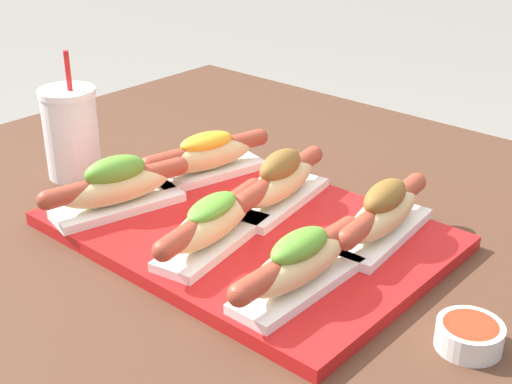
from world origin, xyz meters
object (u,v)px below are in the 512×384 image
(hot_dog_2, at_px, (299,263))
(hot_dog_4, at_px, (280,181))
(drink_cup, at_px, (71,133))
(serving_tray, at_px, (246,230))
(hot_dog_5, at_px, (384,213))
(hot_dog_3, at_px, (207,155))
(sauce_bowl, at_px, (469,334))
(hot_dog_0, at_px, (117,186))
(hot_dog_1, at_px, (213,223))

(hot_dog_2, bearing_deg, hot_dog_4, 135.23)
(hot_dog_2, bearing_deg, drink_cup, 174.50)
(serving_tray, relative_size, hot_dog_2, 2.26)
(hot_dog_2, distance_m, hot_dog_5, 0.16)
(hot_dog_3, xyz_separation_m, sauce_bowl, (0.48, -0.10, -0.04))
(hot_dog_5, bearing_deg, drink_cup, -166.53)
(serving_tray, distance_m, hot_dog_4, 0.09)
(sauce_bowl, bearing_deg, hot_dog_5, 147.75)
(hot_dog_0, xyz_separation_m, hot_dog_3, (0.01, 0.16, -0.00))
(serving_tray, height_order, hot_dog_1, hot_dog_1)
(hot_dog_0, height_order, drink_cup, drink_cup)
(serving_tray, height_order, hot_dog_0, hot_dog_0)
(drink_cup, bearing_deg, serving_tray, 5.01)
(hot_dog_5, bearing_deg, hot_dog_0, -151.30)
(hot_dog_2, relative_size, hot_dog_5, 1.00)
(hot_dog_3, distance_m, sauce_bowl, 0.49)
(hot_dog_2, distance_m, hot_dog_4, 0.21)
(hot_dog_5, bearing_deg, hot_dog_3, -178.02)
(hot_dog_1, xyz_separation_m, hot_dog_5, (0.15, 0.16, 0.00))
(hot_dog_5, relative_size, drink_cup, 1.09)
(serving_tray, xyz_separation_m, hot_dog_2, (0.15, -0.08, 0.04))
(hot_dog_1, height_order, hot_dog_4, hot_dog_4)
(hot_dog_2, bearing_deg, sauce_bowl, 16.38)
(hot_dog_5, bearing_deg, hot_dog_1, -132.89)
(hot_dog_1, height_order, hot_dog_5, hot_dog_5)
(serving_tray, relative_size, hot_dog_1, 2.29)
(drink_cup, bearing_deg, hot_dog_0, -17.16)
(serving_tray, height_order, drink_cup, drink_cup)
(hot_dog_3, relative_size, hot_dog_5, 0.98)
(serving_tray, distance_m, sauce_bowl, 0.33)
(sauce_bowl, bearing_deg, hot_dog_4, 163.63)
(hot_dog_0, distance_m, hot_dog_2, 0.31)
(hot_dog_1, xyz_separation_m, drink_cup, (-0.34, 0.04, 0.02))
(serving_tray, relative_size, hot_dog_4, 2.28)
(hot_dog_1, height_order, hot_dog_2, hot_dog_2)
(hot_dog_0, relative_size, hot_dog_4, 0.98)
(serving_tray, bearing_deg, sauce_bowl, -3.98)
(serving_tray, bearing_deg, hot_dog_5, 29.76)
(hot_dog_3, bearing_deg, hot_dog_5, 1.98)
(serving_tray, xyz_separation_m, sauce_bowl, (0.33, -0.02, 0.01))
(hot_dog_0, relative_size, hot_dog_5, 0.98)
(serving_tray, relative_size, hot_dog_0, 2.31)
(sauce_bowl, bearing_deg, hot_dog_3, 168.15)
(hot_dog_1, xyz_separation_m, hot_dog_4, (-0.01, 0.14, 0.00))
(hot_dog_5, height_order, sauce_bowl, hot_dog_5)
(hot_dog_0, bearing_deg, hot_dog_5, 28.70)
(hot_dog_1, bearing_deg, sauce_bowl, 8.23)
(hot_dog_3, bearing_deg, sauce_bowl, -11.85)
(hot_dog_4, xyz_separation_m, drink_cup, (-0.33, -0.10, 0.02))
(hot_dog_1, bearing_deg, drink_cup, 173.37)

